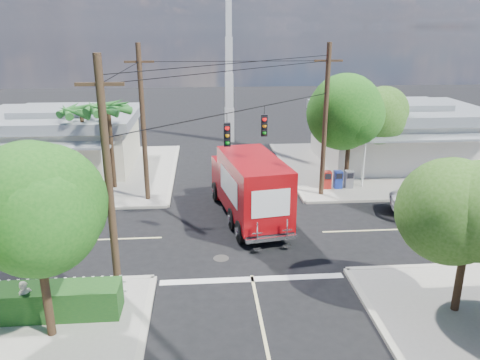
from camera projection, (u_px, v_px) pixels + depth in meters
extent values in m
plane|color=black|center=(243.00, 235.00, 23.12)|extent=(120.00, 120.00, 0.00)
cube|color=gray|center=(379.00, 166.00, 34.36)|extent=(14.00, 14.00, 0.14)
cube|color=#ABA697|center=(285.00, 168.00, 33.82)|extent=(0.25, 14.00, 0.14)
cube|color=#ABA697|center=(422.00, 199.00, 27.73)|extent=(14.00, 0.25, 0.14)
cube|color=gray|center=(73.00, 173.00, 32.68)|extent=(14.00, 14.00, 0.14)
cube|color=#ABA697|center=(174.00, 171.00, 33.21)|extent=(0.25, 14.00, 0.14)
cube|color=#ABA697|center=(41.00, 210.00, 26.05)|extent=(14.00, 0.25, 0.14)
cube|color=beige|center=(231.00, 174.00, 32.59)|extent=(0.12, 12.00, 0.01)
cube|color=beige|center=(438.00, 228.00, 23.88)|extent=(12.00, 0.12, 0.01)
cube|color=beige|center=(35.00, 242.00, 22.36)|extent=(12.00, 0.12, 0.01)
cube|color=silver|center=(252.00, 279.00, 19.05)|extent=(7.50, 0.40, 0.01)
cube|color=silver|center=(396.00, 139.00, 34.87)|extent=(11.00, 8.00, 3.40)
cube|color=gray|center=(399.00, 111.00, 34.23)|extent=(11.80, 8.80, 0.70)
cube|color=gray|center=(400.00, 105.00, 34.07)|extent=(6.05, 4.40, 0.50)
cube|color=gray|center=(428.00, 138.00, 29.85)|extent=(9.90, 1.80, 0.15)
cylinder|color=silver|center=(363.00, 165.00, 29.21)|extent=(0.12, 0.12, 2.90)
cube|color=beige|center=(62.00, 145.00, 33.50)|extent=(10.00, 8.00, 3.20)
cube|color=gray|center=(58.00, 118.00, 32.89)|extent=(10.80, 8.80, 0.70)
cube|color=gray|center=(57.00, 111.00, 32.74)|extent=(5.50, 4.40, 0.50)
cube|color=gray|center=(37.00, 146.00, 28.52)|extent=(9.00, 1.80, 0.15)
cylinder|color=silver|center=(103.00, 170.00, 28.49)|extent=(0.12, 0.12, 2.70)
cube|color=silver|center=(229.00, 125.00, 41.63)|extent=(0.80, 0.80, 3.00)
cube|color=silver|center=(229.00, 91.00, 40.70)|extent=(0.70, 0.70, 3.00)
cube|color=silver|center=(229.00, 55.00, 39.76)|extent=(0.60, 0.60, 3.00)
cube|color=silver|center=(229.00, 18.00, 38.83)|extent=(0.50, 0.50, 3.00)
cylinder|color=#422D1C|center=(45.00, 284.00, 14.86)|extent=(0.28, 0.28, 3.71)
sphere|color=#195513|center=(35.00, 217.00, 14.14)|extent=(3.71, 3.71, 3.71)
sphere|color=#195513|center=(23.00, 208.00, 14.23)|extent=(3.02, 3.02, 3.02)
sphere|color=#195513|center=(44.00, 224.00, 13.92)|extent=(3.25, 3.25, 3.25)
cylinder|color=#422D1C|center=(348.00, 154.00, 29.43)|extent=(0.28, 0.28, 4.10)
sphere|color=#195513|center=(351.00, 113.00, 28.63)|extent=(4.10, 4.10, 4.10)
sphere|color=#195513|center=(344.00, 109.00, 28.71)|extent=(3.33, 3.33, 3.33)
sphere|color=#195513|center=(358.00, 116.00, 28.41)|extent=(3.58, 3.58, 3.58)
cylinder|color=#422D1C|center=(375.00, 148.00, 31.79)|extent=(0.28, 0.28, 3.58)
sphere|color=#285613|center=(378.00, 116.00, 31.09)|extent=(3.58, 3.58, 3.58)
sphere|color=#285613|center=(372.00, 112.00, 31.18)|extent=(2.91, 2.91, 2.91)
sphere|color=#285613|center=(385.00, 118.00, 30.87)|extent=(3.14, 3.14, 3.14)
cylinder|color=#422D1C|center=(462.00, 266.00, 16.26)|extent=(0.28, 0.28, 3.46)
sphere|color=#285613|center=(471.00, 208.00, 15.58)|extent=(3.46, 3.46, 3.46)
sphere|color=#285613|center=(457.00, 201.00, 15.67)|extent=(2.81, 2.81, 2.81)
cylinder|color=#422D1C|center=(112.00, 149.00, 28.83)|extent=(0.24, 0.24, 5.00)
cone|color=#266B25|center=(123.00, 106.00, 28.09)|extent=(0.50, 2.06, 0.98)
cone|color=#266B25|center=(120.00, 105.00, 28.73)|extent=(1.92, 1.68, 0.98)
cone|color=#266B25|center=(107.00, 104.00, 28.83)|extent=(2.12, 0.95, 0.98)
cone|color=#266B25|center=(96.00, 106.00, 28.33)|extent=(1.34, 2.07, 0.98)
cone|color=#266B25|center=(93.00, 108.00, 27.59)|extent=(1.34, 2.07, 0.98)
cone|color=#266B25|center=(102.00, 109.00, 27.17)|extent=(2.12, 0.95, 0.98)
cone|color=#266B25|center=(116.00, 108.00, 27.40)|extent=(1.92, 1.68, 0.98)
cylinder|color=#422D1C|center=(85.00, 146.00, 30.16)|extent=(0.24, 0.24, 4.60)
cone|color=#266B25|center=(95.00, 109.00, 29.48)|extent=(0.50, 2.06, 0.98)
cone|color=#266B25|center=(92.00, 108.00, 30.12)|extent=(1.92, 1.68, 0.98)
cone|color=#266B25|center=(81.00, 107.00, 30.23)|extent=(2.12, 0.95, 0.98)
cone|color=#266B25|center=(69.00, 109.00, 29.72)|extent=(1.34, 2.07, 0.98)
cone|color=#266B25|center=(66.00, 111.00, 28.98)|extent=(1.34, 2.07, 0.98)
cone|color=#266B25|center=(74.00, 112.00, 28.57)|extent=(2.12, 0.95, 0.98)
cone|color=#266B25|center=(87.00, 111.00, 28.79)|extent=(1.92, 1.68, 0.98)
cylinder|color=#473321|center=(109.00, 185.00, 16.40)|extent=(0.28, 0.28, 9.00)
cube|color=#473321|center=(100.00, 84.00, 15.31)|extent=(1.60, 0.12, 0.12)
cylinder|color=#473321|center=(325.00, 123.00, 27.04)|extent=(0.28, 0.28, 9.00)
cube|color=#473321|center=(329.00, 61.00, 25.95)|extent=(1.60, 0.12, 0.12)
cylinder|color=#473321|center=(143.00, 126.00, 26.25)|extent=(0.28, 0.28, 9.00)
cube|color=#473321|center=(139.00, 62.00, 25.16)|extent=(1.60, 0.12, 0.12)
cylinder|color=black|center=(244.00, 110.00, 21.19)|extent=(10.43, 10.43, 0.04)
cube|color=black|center=(227.00, 135.00, 20.67)|extent=(0.30, 0.24, 1.05)
sphere|color=red|center=(227.00, 128.00, 20.43)|extent=(0.20, 0.20, 0.20)
cube|color=black|center=(264.00, 125.00, 22.61)|extent=(0.30, 0.24, 1.05)
sphere|color=red|center=(265.00, 119.00, 22.38)|extent=(0.20, 0.20, 0.20)
cube|color=silver|center=(44.00, 294.00, 17.07)|extent=(5.94, 0.05, 0.08)
cube|color=silver|center=(43.00, 285.00, 16.95)|extent=(5.94, 0.05, 0.08)
cube|color=silver|center=(122.00, 287.00, 17.24)|extent=(0.09, 0.06, 1.00)
cube|color=#144017|center=(30.00, 302.00, 16.24)|extent=(6.20, 1.20, 1.10)
cube|color=#B12119|center=(327.00, 180.00, 29.22)|extent=(0.50, 0.50, 1.10)
cube|color=navy|center=(338.00, 179.00, 29.28)|extent=(0.50, 0.50, 1.10)
cube|color=slate|center=(349.00, 179.00, 29.33)|extent=(0.50, 0.50, 1.10)
cube|color=black|center=(248.00, 207.00, 25.10)|extent=(3.62, 8.16, 0.25)
cube|color=#A1090E|center=(235.00, 176.00, 27.69)|extent=(2.68, 2.10, 2.22)
cube|color=black|center=(232.00, 166.00, 28.21)|extent=(2.13, 0.61, 0.96)
cube|color=silver|center=(231.00, 183.00, 28.75)|extent=(2.31, 0.51, 0.35)
cube|color=#A1090E|center=(253.00, 186.00, 23.79)|extent=(3.48, 6.20, 2.93)
cube|color=white|center=(277.00, 181.00, 24.05)|extent=(0.63, 3.59, 1.31)
cube|color=white|center=(229.00, 185.00, 23.45)|extent=(0.63, 3.59, 1.31)
cube|color=white|center=(271.00, 204.00, 21.03)|extent=(1.80, 0.33, 1.31)
cube|color=silver|center=(271.00, 238.00, 21.43)|extent=(2.43, 0.66, 0.18)
cube|color=silver|center=(257.00, 233.00, 21.02)|extent=(0.46, 0.14, 1.01)
cube|color=silver|center=(287.00, 230.00, 21.35)|extent=(0.46, 0.14, 1.01)
cylinder|color=black|center=(216.00, 192.00, 27.53)|extent=(0.51, 1.15, 1.11)
cylinder|color=black|center=(254.00, 188.00, 28.07)|extent=(0.51, 1.15, 1.11)
cylinder|color=black|center=(241.00, 232.00, 22.13)|extent=(0.51, 1.15, 1.11)
cylinder|color=black|center=(287.00, 227.00, 22.68)|extent=(0.51, 1.15, 1.11)
imported|color=silver|center=(443.00, 204.00, 25.12)|extent=(5.77, 3.48, 1.50)
imported|color=#BEB6A4|center=(27.00, 302.00, 15.87)|extent=(0.65, 0.65, 1.53)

